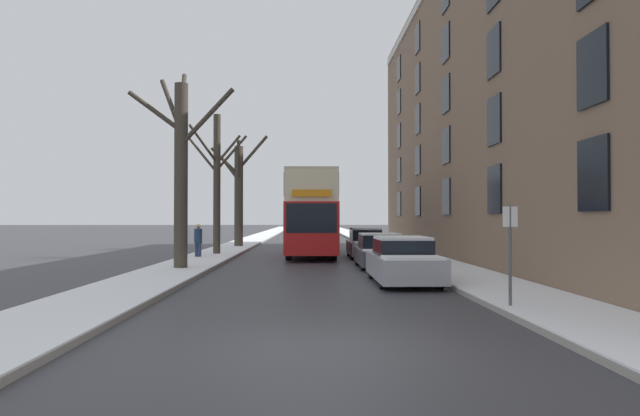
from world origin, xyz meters
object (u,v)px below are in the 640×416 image
object	(u,v)px
bare_tree_left_2	(239,191)
pedestrian_left_sidewalk	(198,240)
bare_tree_left_1	(216,180)
parked_car_2	(366,244)
street_sign_post	(510,251)
double_decker_bus	(311,210)
parked_car_0	(403,262)
bare_tree_left_0	(181,167)
parked_car_1	(380,252)

from	to	relation	value
bare_tree_left_2	pedestrian_left_sidewalk	xyz separation A→B (m)	(-0.68, -10.65, -2.90)
bare_tree_left_1	parked_car_2	xyz separation A→B (m)	(7.87, -1.18, -3.38)
parked_car_2	street_sign_post	distance (m)	17.16
double_decker_bus	parked_car_0	xyz separation A→B (m)	(2.82, -13.17, -1.80)
double_decker_bus	parked_car_0	bearing A→B (deg)	-77.94
bare_tree_left_0	parked_car_2	bearing A→B (deg)	43.42
parked_car_1	street_sign_post	bearing A→B (deg)	-82.98
parked_car_2	pedestrian_left_sidewalk	bearing A→B (deg)	-170.92
parked_car_0	bare_tree_left_1	bearing A→B (deg)	121.80
double_decker_bus	pedestrian_left_sidewalk	xyz separation A→B (m)	(-5.53, -3.00, -1.52)
pedestrian_left_sidewalk	street_sign_post	xyz separation A→B (m)	(9.73, -15.76, 0.38)
parked_car_0	parked_car_1	xyz separation A→B (m)	(-0.00, 5.67, -0.03)
bare_tree_left_2	parked_car_2	distance (m)	12.47
bare_tree_left_1	bare_tree_left_2	world-z (taller)	bare_tree_left_2
bare_tree_left_2	street_sign_post	world-z (taller)	bare_tree_left_2
bare_tree_left_0	pedestrian_left_sidewalk	xyz separation A→B (m)	(-0.49, 6.10, -3.03)
bare_tree_left_2	bare_tree_left_1	bearing A→B (deg)	-91.42
bare_tree_left_0	street_sign_post	world-z (taller)	bare_tree_left_0
parked_car_1	street_sign_post	size ratio (longest dim) A/B	1.86
parked_car_0	parked_car_2	distance (m)	11.51
parked_car_0	pedestrian_left_sidewalk	size ratio (longest dim) A/B	2.62
parked_car_2	pedestrian_left_sidewalk	size ratio (longest dim) A/B	2.57
parked_car_2	street_sign_post	xyz separation A→B (m)	(1.38, -17.09, 0.65)
bare_tree_left_0	street_sign_post	xyz separation A→B (m)	(9.24, -9.66, -2.65)
bare_tree_left_0	pedestrian_left_sidewalk	world-z (taller)	bare_tree_left_0
parked_car_0	street_sign_post	size ratio (longest dim) A/B	1.97
bare_tree_left_1	bare_tree_left_2	xyz separation A→B (m)	(0.20, 8.13, -0.22)
bare_tree_left_1	double_decker_bus	size ratio (longest dim) A/B	0.71
bare_tree_left_0	street_sign_post	size ratio (longest dim) A/B	3.39
parked_car_2	street_sign_post	bearing A→B (deg)	-85.37
parked_car_2	pedestrian_left_sidewalk	distance (m)	8.46
double_decker_bus	parked_car_1	world-z (taller)	double_decker_bus
double_decker_bus	bare_tree_left_2	bearing A→B (deg)	122.39
bare_tree_left_2	bare_tree_left_0	bearing A→B (deg)	-90.64
parked_car_1	parked_car_2	world-z (taller)	parked_car_2
bare_tree_left_0	parked_car_0	xyz separation A→B (m)	(7.85, -4.08, -3.31)
bare_tree_left_1	parked_car_2	distance (m)	8.64
parked_car_0	parked_car_1	distance (m)	5.67
bare_tree_left_2	parked_car_1	size ratio (longest dim) A/B	1.78
parked_car_0	double_decker_bus	bearing A→B (deg)	102.06
parked_car_2	bare_tree_left_1	bearing A→B (deg)	171.46
bare_tree_left_0	bare_tree_left_1	xyz separation A→B (m)	(-0.02, 8.61, 0.08)
parked_car_1	street_sign_post	xyz separation A→B (m)	(1.38, -11.25, 0.69)
bare_tree_left_1	parked_car_0	world-z (taller)	bare_tree_left_1
parked_car_2	bare_tree_left_2	bearing A→B (deg)	129.47
bare_tree_left_1	parked_car_0	distance (m)	15.31
bare_tree_left_1	double_decker_bus	xyz separation A→B (m)	(5.05, 0.48, -1.60)
bare_tree_left_0	double_decker_bus	bearing A→B (deg)	61.02
double_decker_bus	parked_car_2	xyz separation A→B (m)	(2.82, -1.66, -1.78)
double_decker_bus	bare_tree_left_1	bearing A→B (deg)	-174.54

